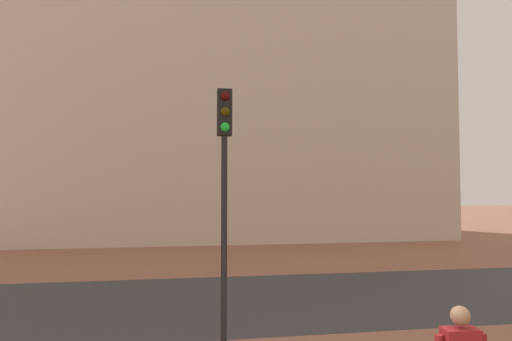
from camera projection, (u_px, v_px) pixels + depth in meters
The scene contains 4 objects.
ground_plane at pixel (239, 278), 15.03m from camera, with size 120.00×120.00×0.00m, color #93604C.
street_asphalt_strip at pixel (252, 299), 12.11m from camera, with size 120.00×6.36×0.00m, color #38383D.
landmark_building at pixel (201, 89), 29.45m from camera, with size 29.71×11.74×36.64m.
traffic_light_pole at pixel (224, 168), 8.39m from camera, with size 0.28×0.34×5.00m.
Camera 1 is at (-1.88, -5.07, 3.05)m, focal length 30.52 mm.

